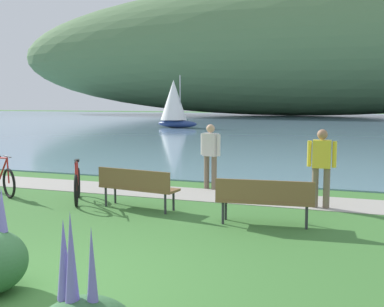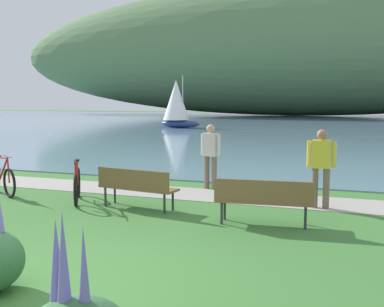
{
  "view_description": "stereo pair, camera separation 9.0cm",
  "coord_description": "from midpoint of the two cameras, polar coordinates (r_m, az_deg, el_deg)",
  "views": [
    {
      "loc": [
        3.39,
        -4.58,
        2.29
      ],
      "look_at": [
        -0.4,
        6.25,
        1.0
      ],
      "focal_mm": 43.02,
      "sensor_mm": 36.0,
      "label": 1
    },
    {
      "loc": [
        3.47,
        -4.55,
        2.29
      ],
      "look_at": [
        -0.4,
        6.25,
        1.0
      ],
      "focal_mm": 43.02,
      "sensor_mm": 36.0,
      "label": 2
    }
  ],
  "objects": [
    {
      "name": "distant_hillside",
      "position": [
        78.28,
        12.26,
        12.53
      ],
      "size": [
        102.29,
        28.0,
        21.54
      ],
      "primitive_type": "ellipsoid",
      "color": "#567A4C",
      "rests_on": "bay_water"
    },
    {
      "name": "shoreline_path",
      "position": [
        11.4,
        1.38,
        -5.15
      ],
      "size": [
        60.0,
        1.5,
        0.01
      ],
      "primitive_type": "cube",
      "color": "#A39E93",
      "rests_on": "ground"
    },
    {
      "name": "bay_water",
      "position": [
        52.48,
        15.56,
        3.71
      ],
      "size": [
        180.0,
        80.0,
        0.04
      ],
      "primitive_type": "cube",
      "color": "#6B8EA8",
      "rests_on": "ground"
    },
    {
      "name": "ground_plane",
      "position": [
        6.15,
        -16.95,
        -15.73
      ],
      "size": [
        200.0,
        200.0,
        0.0
      ],
      "primitive_type": "plane",
      "color": "#3D7533"
    },
    {
      "name": "person_at_shoreline",
      "position": [
        12.03,
        2.09,
        0.15
      ],
      "size": [
        0.58,
        0.33,
        1.71
      ],
      "color": "#72604C",
      "rests_on": "ground"
    },
    {
      "name": "park_bench_further_along",
      "position": [
        9.91,
        -7.13,
        -3.91
      ],
      "size": [
        1.85,
        0.74,
        0.88
      ],
      "color": "brown",
      "rests_on": "ground"
    },
    {
      "name": "sailboat_nearest_to_shore",
      "position": [
        40.48,
        -2.31,
        6.26
      ],
      "size": [
        4.0,
        2.65,
        4.55
      ],
      "color": "navy",
      "rests_on": "bay_water"
    },
    {
      "name": "park_bench_near_camera",
      "position": [
        8.65,
        8.69,
        -5.46
      ],
      "size": [
        1.84,
        0.66,
        0.88
      ],
      "color": "brown",
      "rests_on": "ground"
    },
    {
      "name": "person_on_the_grass",
      "position": [
        10.23,
        15.52,
        -1.19
      ],
      "size": [
        0.61,
        0.22,
        1.71
      ],
      "color": "#72604C",
      "rests_on": "ground"
    },
    {
      "name": "bicycle_beside_path",
      "position": [
        10.89,
        -14.27,
        -3.79
      ],
      "size": [
        0.95,
        1.55,
        1.01
      ],
      "color": "black",
      "rests_on": "ground"
    },
    {
      "name": "bicycle_leaning_near_bench",
      "position": [
        12.3,
        -22.79,
        -2.93
      ],
      "size": [
        1.58,
        0.9,
        1.01
      ],
      "color": "black",
      "rests_on": "ground"
    }
  ]
}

